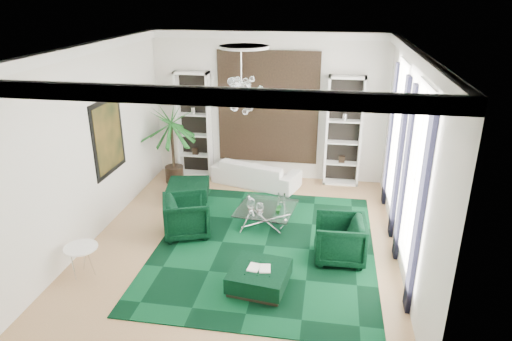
% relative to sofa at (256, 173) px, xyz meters
% --- Properties ---
extents(floor, '(6.00, 7.00, 0.02)m').
position_rel_sofa_xyz_m(floor, '(0.21, -2.87, -0.34)').
color(floor, tan).
rests_on(floor, ground).
extents(ceiling, '(6.00, 7.00, 0.02)m').
position_rel_sofa_xyz_m(ceiling, '(0.21, -2.87, 3.48)').
color(ceiling, white).
rests_on(ceiling, ground).
extents(wall_back, '(6.00, 0.02, 3.80)m').
position_rel_sofa_xyz_m(wall_back, '(0.21, 0.64, 1.57)').
color(wall_back, silver).
rests_on(wall_back, ground).
extents(wall_front, '(6.00, 0.02, 3.80)m').
position_rel_sofa_xyz_m(wall_front, '(0.21, -6.38, 1.57)').
color(wall_front, silver).
rests_on(wall_front, ground).
extents(wall_left, '(0.02, 7.00, 3.80)m').
position_rel_sofa_xyz_m(wall_left, '(-2.80, -2.87, 1.57)').
color(wall_left, silver).
rests_on(wall_left, ground).
extents(wall_right, '(0.02, 7.00, 3.80)m').
position_rel_sofa_xyz_m(wall_right, '(3.22, -2.87, 1.57)').
color(wall_right, silver).
rests_on(wall_right, ground).
extents(crown_molding, '(6.00, 7.00, 0.18)m').
position_rel_sofa_xyz_m(crown_molding, '(0.21, -2.87, 3.37)').
color(crown_molding, white).
rests_on(crown_molding, ceiling).
extents(ceiling_medallion, '(0.90, 0.90, 0.05)m').
position_rel_sofa_xyz_m(ceiling_medallion, '(0.21, -2.57, 3.44)').
color(ceiling_medallion, white).
rests_on(ceiling_medallion, ceiling).
extents(tapestry, '(2.50, 0.06, 2.80)m').
position_rel_sofa_xyz_m(tapestry, '(0.21, 0.59, 1.57)').
color(tapestry, black).
rests_on(tapestry, wall_back).
extents(shelving_left, '(0.90, 0.38, 2.80)m').
position_rel_sofa_xyz_m(shelving_left, '(-1.74, 0.44, 1.07)').
color(shelving_left, white).
rests_on(shelving_left, floor).
extents(shelving_right, '(0.90, 0.38, 2.80)m').
position_rel_sofa_xyz_m(shelving_right, '(2.16, 0.44, 1.07)').
color(shelving_right, white).
rests_on(shelving_right, floor).
extents(painting, '(0.04, 1.30, 1.60)m').
position_rel_sofa_xyz_m(painting, '(-2.76, -2.27, 1.52)').
color(painting, black).
rests_on(painting, wall_left).
extents(window_near, '(0.03, 1.10, 2.90)m').
position_rel_sofa_xyz_m(window_near, '(3.20, -3.77, 1.57)').
color(window_near, white).
rests_on(window_near, wall_right).
extents(curtain_near_a, '(0.07, 0.30, 3.25)m').
position_rel_sofa_xyz_m(curtain_near_a, '(3.17, -4.55, 1.32)').
color(curtain_near_a, black).
rests_on(curtain_near_a, floor).
extents(curtain_near_b, '(0.07, 0.30, 3.25)m').
position_rel_sofa_xyz_m(curtain_near_b, '(3.17, -2.99, 1.32)').
color(curtain_near_b, black).
rests_on(curtain_near_b, floor).
extents(window_far, '(0.03, 1.10, 2.90)m').
position_rel_sofa_xyz_m(window_far, '(3.20, -1.37, 1.57)').
color(window_far, white).
rests_on(window_far, wall_right).
extents(curtain_far_a, '(0.07, 0.30, 3.25)m').
position_rel_sofa_xyz_m(curtain_far_a, '(3.17, -2.15, 1.32)').
color(curtain_far_a, black).
rests_on(curtain_far_a, floor).
extents(curtain_far_b, '(0.07, 0.30, 3.25)m').
position_rel_sofa_xyz_m(curtain_far_b, '(3.17, -0.59, 1.32)').
color(curtain_far_b, black).
rests_on(curtain_far_b, floor).
extents(rug, '(4.20, 5.00, 0.02)m').
position_rel_sofa_xyz_m(rug, '(0.69, -3.04, -0.32)').
color(rug, black).
rests_on(rug, floor).
extents(sofa, '(2.39, 1.50, 0.65)m').
position_rel_sofa_xyz_m(sofa, '(0.00, 0.00, 0.00)').
color(sofa, white).
rests_on(sofa, floor).
extents(armchair_left, '(1.18, 1.16, 0.84)m').
position_rel_sofa_xyz_m(armchair_left, '(-0.97, -2.81, 0.09)').
color(armchair_left, black).
rests_on(armchair_left, floor).
extents(armchair_right, '(0.96, 0.93, 0.84)m').
position_rel_sofa_xyz_m(armchair_right, '(2.11, -3.26, 0.10)').
color(armchair_right, black).
rests_on(armchair_right, floor).
extents(coffee_table, '(1.31, 1.31, 0.40)m').
position_rel_sofa_xyz_m(coffee_table, '(0.57, -2.13, -0.12)').
color(coffee_table, white).
rests_on(coffee_table, floor).
extents(ottoman_side, '(1.12, 1.12, 0.42)m').
position_rel_sofa_xyz_m(ottoman_side, '(-1.46, -1.17, -0.11)').
color(ottoman_side, black).
rests_on(ottoman_side, floor).
extents(ottoman_front, '(1.05, 1.05, 0.37)m').
position_rel_sofa_xyz_m(ottoman_front, '(0.78, -4.37, -0.14)').
color(ottoman_front, black).
rests_on(ottoman_front, floor).
extents(book, '(0.39, 0.26, 0.03)m').
position_rel_sofa_xyz_m(book, '(0.78, -4.37, 0.06)').
color(book, white).
rests_on(book, ottoman_front).
extents(side_table, '(0.68, 0.68, 0.55)m').
position_rel_sofa_xyz_m(side_table, '(-2.34, -4.51, -0.05)').
color(side_table, white).
rests_on(side_table, floor).
extents(palm, '(1.77, 1.77, 2.59)m').
position_rel_sofa_xyz_m(palm, '(-2.14, -0.18, 0.97)').
color(palm, '#19591E').
rests_on(palm, floor).
extents(chandelier, '(1.17, 1.17, 0.80)m').
position_rel_sofa_xyz_m(chandelier, '(0.10, -2.30, 2.52)').
color(chandelier, white).
rests_on(chandelier, ceiling).
extents(table_plant, '(0.14, 0.13, 0.22)m').
position_rel_sofa_xyz_m(table_plant, '(0.87, -2.38, 0.19)').
color(table_plant, '#19591E').
rests_on(table_plant, coffee_table).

